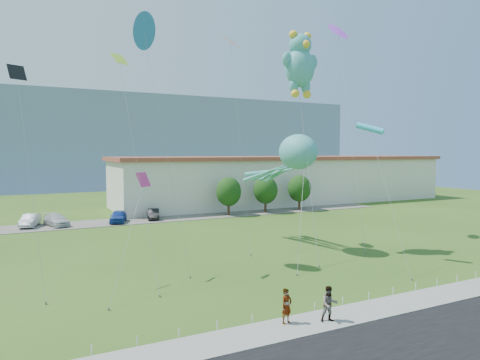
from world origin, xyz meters
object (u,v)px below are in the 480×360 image
at_px(parked_car_white, 56,220).
at_px(teddy_bear_kite, 300,63).
at_px(parked_car_black, 153,214).
at_px(octopus_kite, 291,159).
at_px(pedestrian_left, 287,306).
at_px(pedestrian_right, 329,304).
at_px(warehouse, 286,179).
at_px(parked_car_silver, 30,220).
at_px(parked_car_blue, 118,216).

distance_m(parked_car_white, teddy_bear_kite, 34.38).
relative_size(parked_car_black, octopus_kite, 0.31).
bearing_deg(pedestrian_left, pedestrian_right, -34.10).
height_order(warehouse, parked_car_black, warehouse).
height_order(pedestrian_left, octopus_kite, octopus_kite).
bearing_deg(octopus_kite, parked_car_white, 129.34).
height_order(warehouse, parked_car_white, warehouse).
relative_size(pedestrian_left, octopus_kite, 0.14).
relative_size(parked_car_silver, parked_car_white, 0.94).
distance_m(warehouse, parked_car_black, 28.16).
relative_size(pedestrian_right, parked_car_black, 0.45).
bearing_deg(teddy_bear_kite, warehouse, 59.16).
bearing_deg(parked_car_blue, octopus_kite, -44.45).
bearing_deg(parked_car_silver, pedestrian_left, -57.95).
height_order(pedestrian_left, parked_car_white, pedestrian_left).
bearing_deg(warehouse, pedestrian_right, -120.19).
bearing_deg(parked_car_black, parked_car_silver, -169.95).
relative_size(pedestrian_left, parked_car_blue, 0.41).
distance_m(parked_car_black, teddy_bear_kite, 29.44).
bearing_deg(parked_car_silver, pedestrian_right, -55.47).
height_order(parked_car_silver, parked_car_blue, parked_car_blue).
xyz_separation_m(pedestrian_right, parked_car_black, (0.86, 38.24, -0.30)).
relative_size(parked_car_blue, parked_car_black, 1.08).
height_order(parked_car_black, teddy_bear_kite, teddy_bear_kite).
xyz_separation_m(warehouse, teddy_bear_kite, (-19.35, -32.40, 12.74)).
bearing_deg(warehouse, pedestrian_left, -122.53).
bearing_deg(parked_car_black, pedestrian_right, -78.04).
xyz_separation_m(warehouse, parked_car_blue, (-31.22, -9.47, -3.30)).
distance_m(pedestrian_left, octopus_kite, 19.13).
height_order(warehouse, parked_car_blue, warehouse).
distance_m(pedestrian_right, parked_car_silver, 41.46).
bearing_deg(pedestrian_left, parked_car_silver, 93.67).
xyz_separation_m(pedestrian_right, parked_car_blue, (-3.83, 37.60, -0.21)).
bearing_deg(parked_car_blue, parked_car_silver, -170.31).
height_order(pedestrian_right, parked_car_white, pedestrian_right).
relative_size(pedestrian_right, parked_car_white, 0.39).
bearing_deg(parked_car_white, pedestrian_left, -92.31).
relative_size(warehouse, parked_car_silver, 13.46).
relative_size(parked_car_silver, teddy_bear_kite, 0.23).
xyz_separation_m(parked_car_silver, teddy_bear_kite, (21.91, -24.39, 16.06)).
bearing_deg(parked_car_blue, teddy_bear_kite, -44.62).
bearing_deg(octopus_kite, parked_car_black, 106.70).
bearing_deg(parked_car_silver, teddy_bear_kite, -33.09).
xyz_separation_m(parked_car_white, octopus_kite, (18.69, -22.80, 7.52)).
bearing_deg(octopus_kite, pedestrian_right, -116.29).
distance_m(pedestrian_left, pedestrian_right, 2.27).
bearing_deg(parked_car_black, parked_car_white, -167.18).
bearing_deg(teddy_bear_kite, pedestrian_left, -126.23).
height_order(parked_car_white, parked_car_black, parked_car_white).
bearing_deg(parked_car_white, parked_car_black, -16.07).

